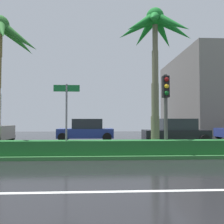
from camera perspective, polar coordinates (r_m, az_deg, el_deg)
ground_plane at (r=12.33m, az=-8.20°, el=-9.81°), size 90.00×42.00×0.10m
near_lane_divider_stripe at (r=5.53m, az=-15.32°, el=-18.91°), size 81.00×0.14×0.01m
median_strip at (r=11.33m, az=-8.67°, el=-9.86°), size 85.50×4.00×0.15m
median_hedge at (r=9.90m, az=-9.48°, el=-8.79°), size 76.50×0.70×0.60m
palm_tree_centre_left at (r=12.53m, az=10.66°, el=18.52°), size 3.97×4.10×7.25m
traffic_signal_median_right at (r=10.44m, az=13.34°, el=3.24°), size 0.28×0.43×3.51m
street_name_sign at (r=9.80m, az=-11.35°, el=0.69°), size 1.10×0.08×3.00m
car_in_traffic_leading at (r=17.96m, az=-6.44°, el=-4.59°), size 4.30×2.02×1.72m
car_in_traffic_second at (r=16.09m, az=15.68°, el=-4.81°), size 4.30×2.02×1.72m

